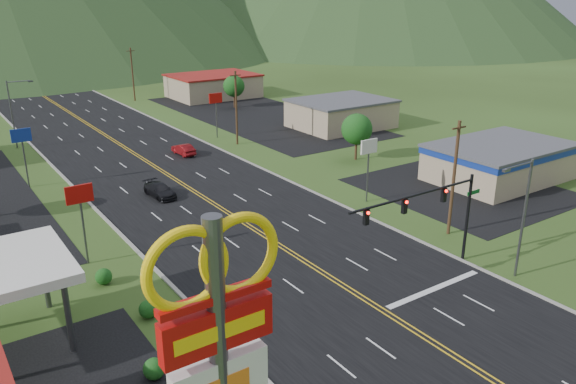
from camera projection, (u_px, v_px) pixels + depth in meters
pylon_sign at (219, 359)px, 17.04m from camera, size 4.32×0.60×14.00m
traffic_signal at (433, 206)px, 40.21m from camera, size 13.10×0.43×7.00m
streetlight_east at (522, 212)px, 39.67m from camera, size 3.28×0.25×9.00m
streetlight_west at (14, 110)px, 74.03m from camera, size 3.28×0.25×9.00m
building_east_near at (500, 160)px, 62.33m from camera, size 15.40×10.40×4.10m
building_east_mid at (341, 113)px, 86.72m from camera, size 14.40×11.40×4.30m
building_east_far at (213, 86)px, 111.71m from camera, size 16.40×12.40×4.50m
pole_sign_west_a at (80, 202)px, 41.80m from camera, size 2.00×0.18×6.40m
pole_sign_west_b at (22, 141)px, 58.87m from camera, size 2.00×0.18×6.40m
pole_sign_east_a at (369, 153)px, 54.65m from camera, size 2.00×0.18×6.40m
pole_sign_east_b at (216, 103)px, 79.49m from camera, size 2.00×0.18×6.40m
tree_east_a at (357, 129)px, 69.16m from camera, size 3.84×3.84×5.82m
tree_east_b at (234, 86)px, 100.78m from camera, size 3.84×3.84×5.82m
utility_pole_a at (454, 178)px, 47.13m from camera, size 1.60×0.28×10.00m
utility_pole_b at (236, 107)px, 75.85m from camera, size 1.60×0.28×10.00m
utility_pole_c at (133, 74)px, 106.89m from camera, size 1.60×0.28×10.00m
utility_pole_d at (76, 56)px, 137.93m from camera, size 1.60×0.28×10.00m
car_dark_mid at (160, 191)px, 57.38m from camera, size 2.26×4.80×1.35m
car_red_far at (183, 150)px, 72.22m from camera, size 1.68×4.29×1.39m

